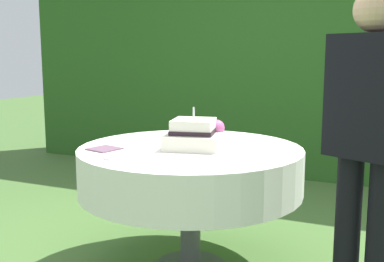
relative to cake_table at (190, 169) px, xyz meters
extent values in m
cube|color=#28561E|center=(0.00, 2.71, 0.85)|extent=(6.48, 0.62, 2.98)
cylinder|color=#4C4C51|center=(0.00, 0.00, -0.27)|extent=(0.12, 0.12, 0.74)
cylinder|color=brown|center=(0.00, 0.00, 0.11)|extent=(1.30, 1.30, 0.03)
cylinder|color=white|center=(0.00, 0.00, 0.00)|extent=(1.33, 1.33, 0.26)
cube|color=silver|center=(0.03, -0.02, 0.17)|extent=(0.37, 0.37, 0.09)
cube|color=silver|center=(0.03, -0.02, 0.26)|extent=(0.28, 0.28, 0.09)
cube|color=black|center=(0.03, -0.02, 0.23)|extent=(0.29, 0.29, 0.02)
sphere|color=#C6599E|center=(0.12, 0.12, 0.24)|extent=(0.10, 0.10, 0.10)
cylinder|color=silver|center=(0.03, -0.02, 0.34)|extent=(0.01, 0.01, 0.07)
cylinder|color=white|center=(-0.24, -0.44, 0.14)|extent=(0.13, 0.13, 0.01)
cylinder|color=white|center=(-0.34, 0.09, 0.14)|extent=(0.10, 0.10, 0.01)
cube|color=#6B4C60|center=(-0.43, -0.27, 0.14)|extent=(0.19, 0.19, 0.01)
cylinder|color=white|center=(1.04, 0.45, -0.41)|extent=(0.03, 0.03, 0.45)
cylinder|color=white|center=(1.05, 0.13, -0.41)|extent=(0.03, 0.03, 0.45)
cylinder|color=black|center=(1.08, -0.31, -0.21)|extent=(0.12, 0.12, 0.85)
cylinder|color=black|center=(0.93, -0.25, -0.21)|extent=(0.12, 0.12, 0.85)
cube|color=black|center=(1.01, -0.28, 0.49)|extent=(0.41, 0.33, 0.55)
sphere|color=tan|center=(1.01, -0.28, 0.87)|extent=(0.20, 0.20, 0.20)
camera|label=1|loc=(1.12, -2.48, 0.67)|focal=43.63mm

